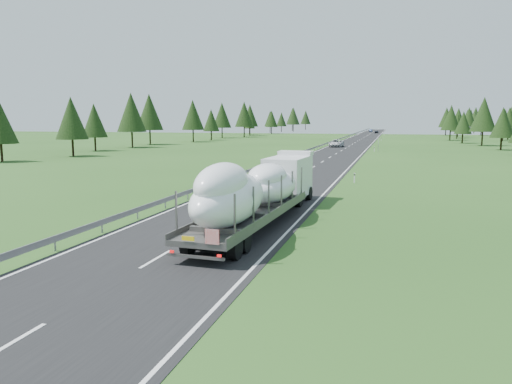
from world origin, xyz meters
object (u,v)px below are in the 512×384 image
(distant_van, at_px, (336,143))
(distant_car_dark, at_px, (376,132))
(distant_car_blue, at_px, (371,130))
(boat_truck, at_px, (260,188))
(highway_sign, at_px, (378,142))

(distant_van, bearing_deg, distant_car_dark, 90.78)
(distant_van, distance_m, distant_car_blue, 142.83)
(distant_car_dark, distance_m, distant_car_blue, 26.17)
(boat_truck, xyz_separation_m, distant_van, (-5.15, 86.49, -1.39))
(distant_car_blue, bearing_deg, distant_van, -90.47)
(distant_car_blue, bearing_deg, boat_truck, -89.01)
(distant_car_dark, relative_size, distant_car_blue, 0.94)
(highway_sign, height_order, boat_truck, boat_truck)
(distant_van, height_order, distant_car_dark, distant_van)
(highway_sign, xyz_separation_m, distant_car_dark, (-4.90, 131.86, -1.15))
(distant_van, height_order, distant_car_blue, distant_van)
(distant_van, bearing_deg, highway_sign, -53.67)
(boat_truck, xyz_separation_m, distant_car_blue, (-3.99, 229.31, -1.55))
(distant_car_dark, bearing_deg, highway_sign, -84.45)
(highway_sign, distance_m, boat_truck, 71.70)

